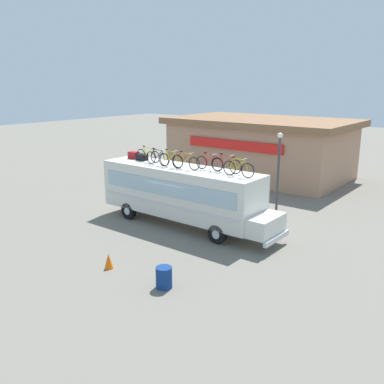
% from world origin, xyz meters
% --- Properties ---
extents(ground_plane, '(120.00, 120.00, 0.00)m').
position_xyz_m(ground_plane, '(0.00, 0.00, 0.00)').
color(ground_plane, slate).
extents(bus, '(10.56, 2.44, 3.18)m').
position_xyz_m(bus, '(0.18, 0.00, 1.84)').
color(bus, silver).
rests_on(bus, ground).
extents(luggage_bag_1, '(0.62, 0.41, 0.40)m').
position_xyz_m(luggage_bag_1, '(-3.75, 0.30, 3.38)').
color(luggage_bag_1, maroon).
rests_on(luggage_bag_1, bus).
extents(luggage_bag_2, '(0.57, 0.46, 0.37)m').
position_xyz_m(luggage_bag_2, '(-2.98, 0.21, 3.36)').
color(luggage_bag_2, black).
rests_on(luggage_bag_2, bus).
extents(rooftop_bicycle_1, '(1.76, 0.44, 0.89)m').
position_xyz_m(rooftop_bicycle_1, '(-2.41, 0.10, 3.55)').
color(rooftop_bicycle_1, black).
rests_on(rooftop_bicycle_1, bus).
extents(rooftop_bicycle_2, '(1.69, 0.44, 0.90)m').
position_xyz_m(rooftop_bicycle_2, '(-1.34, -0.25, 3.56)').
color(rooftop_bicycle_2, black).
rests_on(rooftop_bicycle_2, bus).
extents(rooftop_bicycle_3, '(1.67, 0.44, 0.95)m').
position_xyz_m(rooftop_bicycle_3, '(-0.33, -0.35, 3.57)').
color(rooftop_bicycle_3, black).
rests_on(rooftop_bicycle_3, bus).
extents(rooftop_bicycle_4, '(1.76, 0.44, 0.92)m').
position_xyz_m(rooftop_bicycle_4, '(0.60, -0.22, 3.56)').
color(rooftop_bicycle_4, black).
rests_on(rooftop_bicycle_4, bus).
extents(rooftop_bicycle_5, '(1.67, 0.44, 0.90)m').
position_xyz_m(rooftop_bicycle_5, '(1.68, 0.34, 3.55)').
color(rooftop_bicycle_5, black).
rests_on(rooftop_bicycle_5, bus).
extents(rooftop_bicycle_6, '(1.79, 0.44, 0.94)m').
position_xyz_m(rooftop_bicycle_6, '(2.67, 0.38, 3.57)').
color(rooftop_bicycle_6, black).
rests_on(rooftop_bicycle_6, bus).
extents(rooftop_bicycle_7, '(1.72, 0.44, 0.94)m').
position_xyz_m(rooftop_bicycle_7, '(3.66, -0.06, 3.57)').
color(rooftop_bicycle_7, black).
rests_on(rooftop_bicycle_7, bus).
extents(roadside_building, '(14.52, 8.66, 4.69)m').
position_xyz_m(roadside_building, '(-2.79, 13.67, 2.38)').
color(roadside_building, tan).
rests_on(roadside_building, ground).
extents(trash_bin, '(0.62, 0.62, 0.82)m').
position_xyz_m(trash_bin, '(4.21, -6.00, 0.41)').
color(trash_bin, navy).
rests_on(trash_bin, ground).
extents(traffic_cone, '(0.39, 0.39, 0.65)m').
position_xyz_m(traffic_cone, '(1.27, -6.17, 0.33)').
color(traffic_cone, orange).
rests_on(traffic_cone, ground).
extents(street_lamp, '(0.30, 0.30, 4.85)m').
position_xyz_m(street_lamp, '(3.53, 4.35, 2.84)').
color(street_lamp, '#38383D').
rests_on(street_lamp, ground).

